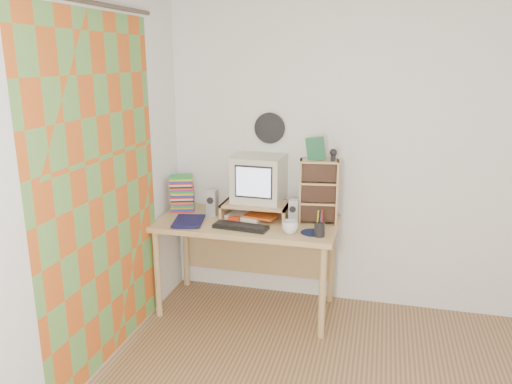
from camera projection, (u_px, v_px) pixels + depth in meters
The scene contains 20 objects.
back_wall at pixel (387, 155), 3.85m from camera, with size 3.50×3.50×0.00m, color white.
left_wall at pixel (46, 200), 2.63m from camera, with size 3.50×3.50×0.00m, color white.
curtain at pixel (102, 195), 3.10m from camera, with size 2.20×2.20×0.00m, color #CB591C.
wall_disc at pixel (270, 128), 4.01m from camera, with size 0.25×0.25×0.02m, color black.
desk at pixel (249, 234), 3.98m from camera, with size 1.40×0.70×0.75m.
monitor_riser at pixel (256, 206), 3.94m from camera, with size 0.52×0.30×0.12m.
crt_monitor at pixel (258, 179), 3.93m from camera, with size 0.38×0.38×0.36m, color beige.
speaker_left at pixel (212, 203), 3.98m from camera, with size 0.08×0.08×0.21m, color #BBBCC1.
speaker_right at pixel (293, 211), 3.79m from camera, with size 0.07×0.07×0.19m, color #BBBCC1.
keyboard at pixel (241, 227), 3.70m from camera, with size 0.41×0.14×0.03m, color black.
dvd_stack at pixel (182, 195), 4.11m from camera, with size 0.19×0.13×0.27m, color brown, non-canonical shape.
cd_rack at pixel (318, 191), 3.80m from camera, with size 0.29×0.16×0.48m, color tan.
mug at pixel (290, 227), 3.59m from camera, with size 0.12×0.12×0.09m, color white.
diary at pixel (174, 219), 3.83m from camera, with size 0.27×0.20×0.05m, color #10103D.
mousepad at pixel (313, 233), 3.61m from camera, with size 0.18×0.18×0.00m, color black.
pen_cup at pixel (320, 226), 3.52m from camera, with size 0.07×0.07×0.15m, color black, non-canonical shape.
papers at pixel (252, 216), 3.94m from camera, with size 0.28×0.21×0.04m, color silver, non-canonical shape.
red_box at pixel (234, 219), 3.85m from camera, with size 0.08×0.05×0.04m, color red.
game_box at pixel (316, 149), 3.71m from camera, with size 0.14×0.03×0.17m, color #17532F.
webcam at pixel (333, 155), 3.69m from camera, with size 0.05×0.05×0.09m, color black, non-canonical shape.
Camera 1 is at (-0.04, -2.18, 1.97)m, focal length 35.00 mm.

